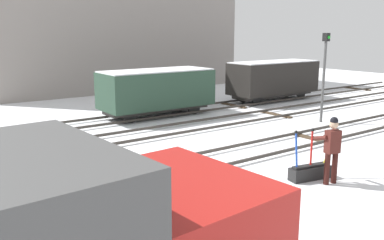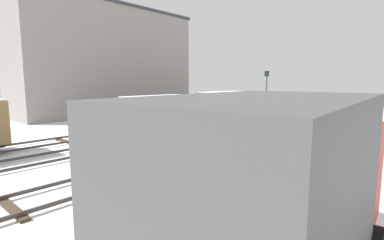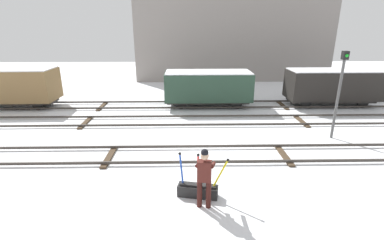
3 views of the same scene
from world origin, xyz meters
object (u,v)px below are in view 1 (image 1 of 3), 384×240
switch_lever_frame (310,171)px  freight_car_mid_siding (274,78)px  rail_worker (332,146)px  signal_post (324,69)px  freight_car_back_track (157,90)px

switch_lever_frame → freight_car_mid_siding: bearing=59.5°
switch_lever_frame → rail_worker: rail_worker is taller
freight_car_mid_siding → signal_post: bearing=-115.3°
switch_lever_frame → signal_post: bearing=46.9°
switch_lever_frame → freight_car_back_track: bearing=95.5°
switch_lever_frame → freight_car_back_track: freight_car_back_track is taller
signal_post → freight_car_mid_siding: size_ratio=0.70×
rail_worker → freight_car_mid_siding: bearing=61.4°
switch_lever_frame → freight_car_mid_siding: freight_car_mid_siding is taller
signal_post → freight_car_back_track: bearing=134.8°
switch_lever_frame → freight_car_back_track: (1.04, 10.06, 1.06)m
switch_lever_frame → freight_car_back_track: 10.17m
signal_post → freight_car_mid_siding: bearing=64.7°
signal_post → freight_car_mid_siding: (2.57, 5.46, -1.08)m
signal_post → rail_worker: bearing=-140.9°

